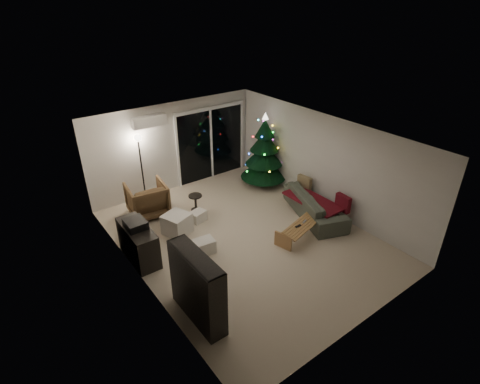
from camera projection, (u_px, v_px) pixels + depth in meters
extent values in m
plane|color=beige|center=(244.00, 237.00, 8.76)|extent=(6.50, 6.50, 0.00)
plane|color=white|center=(245.00, 136.00, 7.57)|extent=(6.50, 6.50, 0.00)
cube|color=silver|center=(174.00, 147.00, 10.46)|extent=(5.00, 0.02, 2.50)
cube|color=silver|center=(370.00, 269.00, 5.87)|extent=(5.00, 0.02, 2.50)
cube|color=silver|center=(136.00, 229.00, 6.85)|extent=(0.02, 6.50, 2.50)
cube|color=silver|center=(323.00, 163.00, 9.48)|extent=(0.02, 6.50, 2.50)
cube|color=black|center=(211.00, 144.00, 11.17)|extent=(2.20, 0.02, 2.10)
cube|color=white|center=(149.00, 121.00, 9.58)|extent=(0.90, 0.22, 0.28)
cube|color=#3F3833|center=(204.00, 172.00, 12.06)|extent=(2.60, 1.00, 0.10)
cube|color=white|center=(196.00, 152.00, 12.08)|extent=(2.20, 0.06, 1.00)
cube|color=black|center=(138.00, 243.00, 7.92)|extent=(0.49, 1.26, 0.78)
cube|color=black|center=(135.00, 224.00, 7.69)|extent=(0.40, 0.47, 0.17)
imported|color=brown|center=(147.00, 199.00, 9.48)|extent=(1.04, 1.07, 0.87)
cube|color=beige|center=(177.00, 224.00, 8.81)|extent=(0.71, 0.71, 0.50)
cube|color=beige|center=(204.00, 246.00, 8.19)|extent=(0.48, 0.39, 0.32)
cube|color=beige|center=(198.00, 216.00, 9.33)|extent=(0.44, 0.37, 0.27)
cylinder|color=black|center=(196.00, 203.00, 9.75)|extent=(0.42, 0.42, 0.44)
cylinder|color=black|center=(142.00, 169.00, 9.91)|extent=(0.29, 0.29, 1.84)
imported|color=#383C34|center=(315.00, 204.00, 9.49)|extent=(1.53, 2.30, 0.63)
cube|color=#5B0F1C|center=(313.00, 201.00, 9.38)|extent=(0.67, 1.54, 0.05)
cube|color=tan|center=(304.00, 183.00, 9.96)|extent=(0.16, 0.42, 0.41)
cube|color=#5B0F1C|center=(343.00, 203.00, 9.05)|extent=(0.15, 0.42, 0.41)
cube|color=black|center=(298.00, 226.00, 8.45)|extent=(0.16, 0.05, 0.02)
cube|color=slate|center=(304.00, 221.00, 8.62)|extent=(0.15, 0.09, 0.02)
cone|color=#093619|center=(264.00, 150.00, 10.69)|extent=(1.70, 1.70, 2.17)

